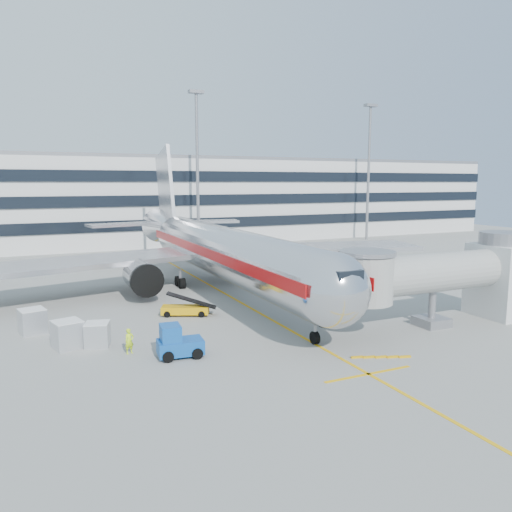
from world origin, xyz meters
name	(u,v)px	position (x,y,z in m)	size (l,w,h in m)	color
ground	(265,316)	(0.00, 0.00, 0.00)	(180.00, 180.00, 0.00)	gray
lead_in_line	(222,292)	(0.00, 10.00, 0.01)	(0.25, 70.00, 0.01)	#E1A30B
stop_bar	(369,374)	(0.00, -14.00, 0.01)	(6.00, 0.25, 0.01)	#E1A30B
main_jet	(216,249)	(0.00, 11.72, 4.23)	(50.95, 48.70, 16.06)	silver
jet_bridge	(450,275)	(12.18, -8.00, 3.87)	(17.80, 4.50, 7.00)	silver
terminal	(130,200)	(0.00, 57.95, 7.80)	(150.00, 24.25, 15.60)	silver
light_mast_centre	(197,158)	(8.00, 42.00, 14.88)	(2.40, 1.20, 25.45)	gray
light_mast_east	(369,162)	(42.00, 42.00, 14.88)	(2.40, 1.20, 25.45)	gray
belt_loader	(185,309)	(-5.95, 2.94, 0.56)	(4.14, 2.89, 1.96)	#DC9D09
baggage_tug	(177,343)	(-9.31, -6.57, 0.93)	(3.00, 2.08, 2.14)	#0E499D
cargo_container_left	(97,334)	(-13.66, -2.24, 0.83)	(1.92, 1.92, 1.65)	#B8BAC0
cargo_container_right	(32,321)	(-17.63, 2.81, 0.92)	(2.07, 2.07, 1.83)	#B8BAC0
cargo_container_front	(68,334)	(-15.52, -1.73, 0.94)	(2.15, 2.15, 1.87)	#B8BAC0
ramp_worker	(129,341)	(-11.97, -4.64, 0.83)	(0.61, 0.40, 1.67)	#D0FB1A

